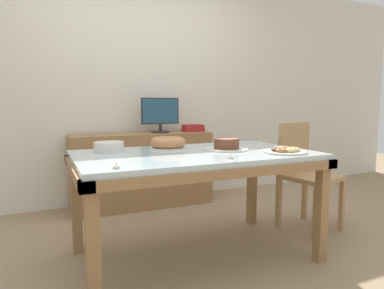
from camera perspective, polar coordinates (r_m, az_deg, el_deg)
The scene contains 14 objects.
ground_plane at distance 2.63m, azimuth 0.51°, elevation -18.12°, with size 12.00×12.00×0.00m, color #997F60.
wall_back at distance 3.98m, azimuth -9.73°, elevation 9.48°, with size 8.00×0.10×2.60m, color silver.
dining_table at distance 2.42m, azimuth 0.53°, elevation -3.37°, with size 1.67×0.98×0.77m.
chair at distance 3.21m, azimuth 18.14°, elevation -4.02°, with size 0.50×0.50×0.94m.
sideboard at distance 3.75m, azimuth -8.31°, elevation -4.18°, with size 1.49×0.44×0.79m.
computer_monitor at distance 3.75m, azimuth -5.32°, elevation 4.88°, with size 0.42×0.20×0.38m.
book_stack at distance 3.90m, azimuth 0.17°, elevation 2.76°, with size 0.23×0.17×0.08m.
cake_chocolate_round at distance 2.53m, azimuth 5.76°, elevation -0.12°, with size 0.32×0.32×0.09m.
cake_golden_bundt at distance 2.60m, azimuth -4.01°, elevation 0.23°, with size 0.28×0.28×0.09m.
pastry_platter at distance 2.46m, azimuth 15.20°, elevation -1.01°, with size 0.30×0.30×0.04m.
plate_stack at distance 2.50m, azimuth -13.68°, elevation -0.37°, with size 0.21×0.21×0.07m.
tealight_near_cakes at distance 2.14m, azimuth 6.37°, elevation -2.08°, with size 0.04×0.04×0.04m.
tealight_centre at distance 1.85m, azimuth -12.50°, elevation -3.61°, with size 0.04×0.04×0.04m.
tealight_near_front at distance 3.01m, azimuth 11.25°, elevation 0.39°, with size 0.04×0.04×0.04m.
Camera 1 is at (-0.99, -2.17, 1.11)m, focal length 32.00 mm.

